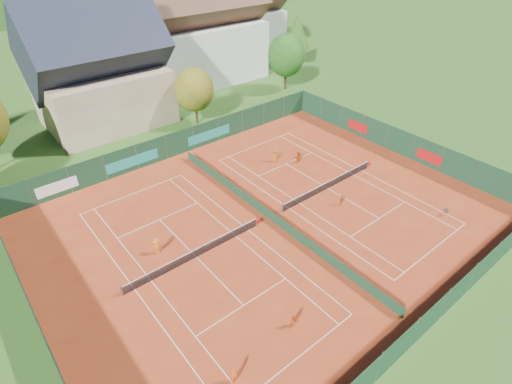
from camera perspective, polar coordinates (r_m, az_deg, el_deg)
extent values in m
plane|color=#28531A|center=(37.30, 1.95, -3.91)|extent=(600.00, 600.00, 0.00)
cube|color=#9F3317|center=(37.28, 1.95, -3.88)|extent=(40.00, 32.00, 0.01)
cube|color=white|center=(42.45, -17.05, -0.19)|extent=(10.97, 0.06, 0.00)
cube|color=white|center=(27.74, 5.77, -22.64)|extent=(10.97, 0.06, 0.00)
cube|color=white|center=(32.41, -16.93, -13.18)|extent=(0.06, 23.77, 0.00)
cube|color=white|center=(36.04, -1.09, -5.46)|extent=(0.06, 23.77, 0.00)
cube|color=white|center=(32.68, -14.74, -12.18)|extent=(0.06, 23.77, 0.00)
cube|color=white|center=(35.42, -2.85, -6.36)|extent=(0.06, 23.77, 0.00)
cube|color=white|center=(38.25, -13.61, -3.85)|extent=(8.23, 0.06, 0.00)
cube|color=white|center=(30.12, -1.77, -15.89)|extent=(8.23, 0.06, 0.00)
cube|color=white|center=(33.83, -8.50, -9.20)|extent=(0.06, 12.80, 0.00)
cube|color=white|center=(49.20, -0.05, 6.59)|extent=(10.97, 0.06, 0.00)
cube|color=white|center=(37.26, 23.92, -7.55)|extent=(10.97, 0.06, 0.00)
cube|color=white|center=(38.64, 4.77, -2.39)|extent=(0.06, 23.77, 0.00)
cube|color=white|center=(45.75, 14.86, 2.95)|extent=(0.06, 23.77, 0.00)
cube|color=white|center=(39.44, 6.23, -1.62)|extent=(0.06, 23.77, 0.00)
cube|color=white|center=(44.78, 13.78, 2.38)|extent=(0.06, 23.77, 0.00)
cube|color=white|center=(45.63, 4.31, 4.04)|extent=(8.23, 0.06, 0.00)
cube|color=white|center=(39.07, 17.17, -3.62)|extent=(8.23, 0.06, 0.00)
cube|color=white|center=(41.99, 10.24, 0.51)|extent=(0.06, 12.80, 0.00)
cylinder|color=#59595B|center=(31.90, -18.59, -13.26)|extent=(0.10, 0.10, 1.02)
cylinder|color=#59595B|center=(36.16, 0.04, -4.26)|extent=(0.10, 0.10, 1.02)
cube|color=black|center=(33.52, -8.57, -8.65)|extent=(12.80, 0.02, 0.86)
cube|color=white|center=(33.23, -8.63, -8.11)|extent=(12.80, 0.04, 0.06)
cube|color=red|center=(36.32, 0.34, -4.18)|extent=(0.40, 0.04, 0.40)
cylinder|color=#59595B|center=(37.83, 3.80, -2.32)|extent=(0.10, 0.10, 1.02)
cylinder|color=#59595B|center=(46.16, 15.65, 3.85)|extent=(0.10, 0.10, 1.02)
cube|color=black|center=(41.74, 10.30, 1.02)|extent=(12.80, 0.02, 0.86)
cube|color=white|center=(41.51, 10.36, 1.51)|extent=(12.80, 0.04, 0.06)
cube|color=red|center=(46.38, 15.83, 3.88)|extent=(0.40, 0.04, 0.40)
cube|color=#143923|center=(36.98, 1.96, -3.28)|extent=(0.03, 28.80, 1.00)
cube|color=#12341E|center=(47.68, -10.77, 6.98)|extent=(40.00, 0.04, 3.00)
cube|color=teal|center=(45.68, -17.19, 4.21)|extent=(6.00, 0.03, 1.20)
cube|color=teal|center=(49.53, -6.68, 8.09)|extent=(6.00, 0.03, 1.20)
cube|color=silver|center=(44.01, -26.53, 0.60)|extent=(4.00, 0.03, 1.20)
cube|color=#153921|center=(29.73, 23.51, -16.40)|extent=(40.00, 0.04, 3.00)
cube|color=#12331C|center=(30.81, -28.75, -16.07)|extent=(0.04, 32.00, 3.00)
cube|color=#143722|center=(49.96, 19.75, 6.82)|extent=(0.04, 32.00, 3.00)
cube|color=#B21414|center=(48.44, 23.49, 4.61)|extent=(0.03, 3.00, 1.20)
cube|color=#B21414|center=(52.93, 14.32, 9.05)|extent=(0.03, 3.00, 1.20)
cube|color=beige|center=(57.75, -20.80, 12.56)|extent=(15.00, 12.00, 7.00)
cube|color=#1E2333|center=(55.85, -22.23, 18.68)|extent=(16.20, 12.00, 12.00)
cube|color=silver|center=(70.25, -7.86, 19.03)|extent=(20.00, 11.00, 9.00)
cube|color=brown|center=(68.66, -8.38, 24.85)|extent=(21.60, 11.00, 11.00)
cube|color=silver|center=(84.42, -2.40, 21.62)|extent=(16.00, 10.00, 8.00)
cylinder|color=#453018|center=(55.16, -8.48, 10.87)|extent=(0.36, 0.36, 2.45)
ellipsoid|color=olive|center=(53.85, -8.80, 14.27)|extent=(5.01, 5.01, 5.76)
cylinder|color=#412517|center=(66.70, 4.20, 15.60)|extent=(0.36, 0.36, 2.80)
ellipsoid|color=#215618|center=(65.50, 4.35, 18.90)|extent=(5.72, 5.72, 6.58)
cylinder|color=#442D18|center=(78.77, 5.69, 18.69)|extent=(0.36, 0.36, 3.15)
cone|color=#255317|center=(77.64, 5.89, 21.88)|extent=(5.04, 5.04, 5.85)
cylinder|color=#422817|center=(79.56, -2.94, 19.11)|extent=(0.36, 0.36, 3.50)
ellipsoid|color=olive|center=(78.36, -3.06, 22.62)|extent=(7.15, 7.15, 8.22)
ellipsoid|color=black|center=(340.46, 12.45, 23.70)|extent=(380.00, 380.00, 220.40)
cylinder|color=slate|center=(41.33, 25.54, -2.76)|extent=(0.02, 0.02, 0.80)
cylinder|color=slate|center=(41.57, 25.74, -2.60)|extent=(0.02, 0.02, 0.80)
cylinder|color=slate|center=(41.41, 25.19, -2.57)|extent=(0.02, 0.02, 0.80)
cylinder|color=slate|center=(41.65, 25.39, -2.41)|extent=(0.02, 0.02, 0.80)
cube|color=slate|center=(41.41, 25.51, -2.42)|extent=(0.34, 0.34, 0.30)
ellipsoid|color=#CCD833|center=(41.39, 25.52, -2.39)|extent=(0.28, 0.28, 0.16)
sphere|color=#CCD833|center=(30.73, -4.90, -14.62)|extent=(0.07, 0.07, 0.07)
sphere|color=#CCD833|center=(35.54, 15.03, -7.58)|extent=(0.07, 0.07, 0.07)
sphere|color=#CCD833|center=(41.10, 0.35, 0.34)|extent=(0.07, 0.07, 0.07)
imported|color=#F25215|center=(26.29, -3.14, -24.80)|extent=(0.55, 0.43, 1.33)
imported|color=#DD4913|center=(28.63, 5.49, -17.91)|extent=(0.69, 0.60, 1.22)
imported|color=orange|center=(34.31, -14.02, -7.52)|extent=(1.12, 0.80, 1.56)
imported|color=#D25F12|center=(39.54, 12.08, -1.11)|extent=(0.76, 0.55, 1.19)
imported|color=#CA5E12|center=(45.66, 2.73, 5.22)|extent=(0.89, 0.76, 1.53)
imported|color=#D85213|center=(45.70, 6.02, 5.01)|extent=(1.34, 0.48, 1.43)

